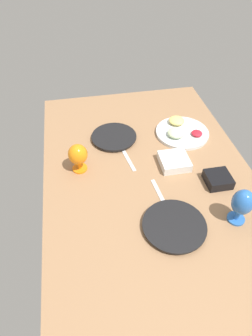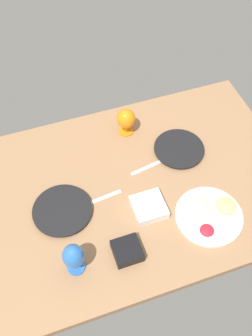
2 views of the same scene
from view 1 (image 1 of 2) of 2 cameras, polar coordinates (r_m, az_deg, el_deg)
ground_plane at (r=149.49cm, az=4.40°, el=-1.64°), size 160.00×104.00×4.00cm
dinner_plate_left at (r=127.58cm, az=9.32°, el=-11.01°), size 27.12×27.12×2.26cm
dinner_plate_right at (r=167.97cm, az=-2.34°, el=5.96°), size 25.48×25.48×2.26cm
fruit_platter at (r=174.46cm, az=10.62°, el=7.02°), size 30.38×30.38×5.58cm
hurricane_glass_blue at (r=129.82cm, az=21.59°, el=-6.39°), size 8.92×8.92×17.66cm
hurricane_glass_orange at (r=145.49cm, az=-9.29°, el=2.44°), size 9.57×9.57×15.31cm
square_bowl_white at (r=152.70cm, az=9.32°, el=1.35°), size 14.50×14.50×4.51cm
square_bowl_black at (r=148.14cm, az=17.40°, el=-2.01°), size 11.70×11.70×4.82cm
fork_by_left_plate at (r=139.31cm, az=6.44°, el=-4.83°), size 18.09×3.64×0.60cm
fork_by_right_plate at (r=154.81cm, az=0.46°, el=1.66°), size 18.05×4.77×0.60cm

